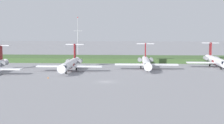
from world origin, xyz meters
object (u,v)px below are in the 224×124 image
at_px(regional_jet_third, 70,64).
at_px(antenna_mast, 78,40).
at_px(regional_jet_fourth, 146,62).
at_px(safety_cone_front_marker, 48,77).
at_px(regional_jet_fifth, 216,60).

distance_m(regional_jet_third, antenna_mast, 58.53).
relative_size(regional_jet_fourth, safety_cone_front_marker, 56.36).
xyz_separation_m(regional_jet_fourth, antenna_mast, (-32.96, 50.58, 5.99)).
bearing_deg(regional_jet_fifth, regional_jet_fourth, -163.17).
xyz_separation_m(antenna_mast, safety_cone_front_marker, (2.65, -76.21, -8.25)).
xyz_separation_m(regional_jet_third, regional_jet_fourth, (26.83, 7.32, 0.00)).
bearing_deg(safety_cone_front_marker, regional_jet_fourth, 40.21).
height_order(regional_jet_fourth, regional_jet_fifth, same).
xyz_separation_m(regional_jet_third, safety_cone_front_marker, (-3.47, -18.30, -2.26)).
relative_size(regional_jet_fourth, antenna_mast, 1.52).
bearing_deg(antenna_mast, regional_jet_fourth, -56.91).
height_order(regional_jet_fourth, safety_cone_front_marker, regional_jet_fourth).
relative_size(antenna_mast, safety_cone_front_marker, 37.13).
bearing_deg(regional_jet_fifth, safety_cone_front_marker, -149.49).
bearing_deg(safety_cone_front_marker, regional_jet_third, 79.25).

